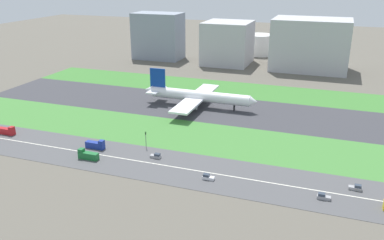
{
  "coord_description": "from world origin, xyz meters",
  "views": [
    {
      "loc": [
        54.14,
        -203.42,
        71.19
      ],
      "look_at": [
        -5.73,
        -36.5,
        6.0
      ],
      "focal_mm": 38.18,
      "sensor_mm": 36.0,
      "label": 1
    }
  ],
  "objects_px": {
    "car_0": "(323,197)",
    "fuel_tank_west": "(259,45)",
    "car_3": "(356,188)",
    "office_tower": "(310,45)",
    "airliner": "(197,96)",
    "truck_0": "(88,155)",
    "truck_1": "(96,145)",
    "car_1": "(156,156)",
    "hangar_building": "(228,43)",
    "terminal_building": "(158,36)",
    "traffic_light": "(146,138)",
    "truck_2": "(7,131)",
    "car_2": "(208,177)"
  },
  "relations": [
    {
      "from": "car_2",
      "to": "car_0",
      "type": "bearing_deg",
      "value": -180.0
    },
    {
      "from": "truck_2",
      "to": "car_0",
      "type": "distance_m",
      "value": 140.7
    },
    {
      "from": "truck_1",
      "to": "terminal_building",
      "type": "bearing_deg",
      "value": 105.99
    },
    {
      "from": "car_2",
      "to": "hangar_building",
      "type": "bearing_deg",
      "value": -76.9
    },
    {
      "from": "car_2",
      "to": "car_3",
      "type": "xyz_separation_m",
      "value": [
        50.31,
        10.0,
        0.0
      ]
    },
    {
      "from": "truck_2",
      "to": "truck_1",
      "type": "xyz_separation_m",
      "value": [
        47.25,
        0.0,
        0.0
      ]
    },
    {
      "from": "truck_1",
      "to": "truck_0",
      "type": "bearing_deg",
      "value": -74.9
    },
    {
      "from": "hangar_building",
      "to": "fuel_tank_west",
      "type": "xyz_separation_m",
      "value": [
        17.21,
        45.0,
        -7.69
      ]
    },
    {
      "from": "car_3",
      "to": "terminal_building",
      "type": "distance_m",
      "value": 240.09
    },
    {
      "from": "truck_0",
      "to": "truck_1",
      "type": "distance_m",
      "value": 10.36
    },
    {
      "from": "terminal_building",
      "to": "office_tower",
      "type": "distance_m",
      "value": 124.38
    },
    {
      "from": "car_1",
      "to": "hangar_building",
      "type": "xyz_separation_m",
      "value": [
        -19.61,
        182.0,
        15.74
      ]
    },
    {
      "from": "office_tower",
      "to": "hangar_building",
      "type": "bearing_deg",
      "value": 180.0
    },
    {
      "from": "car_3",
      "to": "car_1",
      "type": "xyz_separation_m",
      "value": [
        -75.38,
        0.0,
        0.0
      ]
    },
    {
      "from": "truck_2",
      "to": "car_0",
      "type": "bearing_deg",
      "value": -4.08
    },
    {
      "from": "fuel_tank_west",
      "to": "terminal_building",
      "type": "bearing_deg",
      "value": -149.94
    },
    {
      "from": "airliner",
      "to": "truck_2",
      "type": "bearing_deg",
      "value": -135.45
    },
    {
      "from": "airliner",
      "to": "truck_1",
      "type": "height_order",
      "value": "airliner"
    },
    {
      "from": "car_0",
      "to": "fuel_tank_west",
      "type": "xyz_separation_m",
      "value": [
        -67.5,
        237.0,
        8.05
      ]
    },
    {
      "from": "car_2",
      "to": "office_tower",
      "type": "distance_m",
      "value": 193.8
    },
    {
      "from": "car_2",
      "to": "truck_1",
      "type": "bearing_deg",
      "value": -10.67
    },
    {
      "from": "truck_1",
      "to": "traffic_light",
      "type": "xyz_separation_m",
      "value": [
        19.73,
        7.99,
        2.62
      ]
    },
    {
      "from": "truck_2",
      "to": "truck_0",
      "type": "relative_size",
      "value": 1.0
    },
    {
      "from": "traffic_light",
      "to": "car_0",
      "type": "bearing_deg",
      "value": -13.78
    },
    {
      "from": "hangar_building",
      "to": "terminal_building",
      "type": "bearing_deg",
      "value": 180.0
    },
    {
      "from": "car_2",
      "to": "traffic_light",
      "type": "height_order",
      "value": "traffic_light"
    },
    {
      "from": "truck_1",
      "to": "car_1",
      "type": "bearing_deg",
      "value": 0.0
    },
    {
      "from": "car_0",
      "to": "car_1",
      "type": "height_order",
      "value": "same"
    },
    {
      "from": "car_0",
      "to": "car_1",
      "type": "bearing_deg",
      "value": -8.73
    },
    {
      "from": "car_0",
      "to": "hangar_building",
      "type": "bearing_deg",
      "value": -66.19
    },
    {
      "from": "car_2",
      "to": "traffic_light",
      "type": "distance_m",
      "value": 38.03
    },
    {
      "from": "airliner",
      "to": "truck_0",
      "type": "height_order",
      "value": "airliner"
    },
    {
      "from": "traffic_light",
      "to": "car_1",
      "type": "bearing_deg",
      "value": -44.06
    },
    {
      "from": "car_0",
      "to": "hangar_building",
      "type": "relative_size",
      "value": 0.12
    },
    {
      "from": "car_3",
      "to": "hangar_building",
      "type": "distance_m",
      "value": 205.9
    },
    {
      "from": "car_0",
      "to": "truck_2",
      "type": "bearing_deg",
      "value": -4.08
    },
    {
      "from": "car_1",
      "to": "office_tower",
      "type": "relative_size",
      "value": 0.08
    },
    {
      "from": "car_1",
      "to": "hangar_building",
      "type": "distance_m",
      "value": 183.73
    },
    {
      "from": "traffic_light",
      "to": "office_tower",
      "type": "bearing_deg",
      "value": 73.22
    },
    {
      "from": "car_0",
      "to": "fuel_tank_west",
      "type": "relative_size",
      "value": 0.18
    },
    {
      "from": "car_3",
      "to": "terminal_building",
      "type": "bearing_deg",
      "value": 130.52
    },
    {
      "from": "airliner",
      "to": "car_0",
      "type": "distance_m",
      "value": 105.79
    },
    {
      "from": "traffic_light",
      "to": "hangar_building",
      "type": "relative_size",
      "value": 0.2
    },
    {
      "from": "car_2",
      "to": "truck_2",
      "type": "height_order",
      "value": "truck_2"
    },
    {
      "from": "car_1",
      "to": "truck_1",
      "type": "bearing_deg",
      "value": -180.0
    },
    {
      "from": "car_0",
      "to": "terminal_building",
      "type": "height_order",
      "value": "terminal_building"
    },
    {
      "from": "airliner",
      "to": "truck_1",
      "type": "relative_size",
      "value": 7.74
    },
    {
      "from": "traffic_light",
      "to": "car_3",
      "type": "bearing_deg",
      "value": -5.46
    },
    {
      "from": "truck_1",
      "to": "terminal_building",
      "type": "xyz_separation_m",
      "value": [
        -52.16,
        182.0,
        17.4
      ]
    },
    {
      "from": "car_3",
      "to": "office_tower",
      "type": "xyz_separation_m",
      "value": [
        -31.16,
        182.0,
        18.08
      ]
    }
  ]
}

